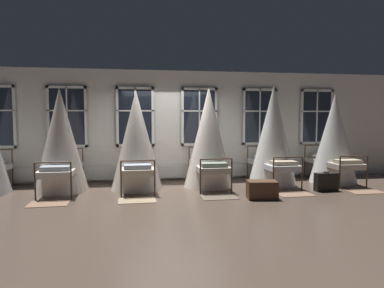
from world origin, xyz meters
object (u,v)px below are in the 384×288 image
at_px(cot_second, 61,142).
at_px(suitcase_dark, 326,182).
at_px(cot_third, 136,141).
at_px(cot_fifth, 273,137).
at_px(cot_sixth, 334,140).
at_px(cot_fourth, 209,139).
at_px(travel_trunk, 262,190).

relative_size(cot_second, suitcase_dark, 4.37).
relative_size(cot_second, cot_third, 1.01).
bearing_deg(cot_fifth, cot_sixth, -91.32).
distance_m(cot_second, cot_fifth, 5.37).
height_order(cot_fourth, suitcase_dark, cot_fourth).
relative_size(cot_fifth, suitcase_dark, 4.62).
bearing_deg(cot_fifth, travel_trunk, 149.65).
xyz_separation_m(cot_third, cot_fifth, (3.58, 0.04, 0.08)).
bearing_deg(cot_fifth, suitcase_dark, -140.44).
bearing_deg(travel_trunk, cot_sixth, 30.89).
bearing_deg(suitcase_dark, cot_fifth, 128.10).
bearing_deg(suitcase_dark, cot_second, 167.87).
bearing_deg(cot_fifth, cot_second, 89.10).
height_order(cot_fourth, travel_trunk, cot_fourth).
bearing_deg(cot_second, suitcase_dark, -99.44).
bearing_deg(cot_fourth, suitcase_dark, -110.52).
xyz_separation_m(cot_second, travel_trunk, (4.48, -1.57, -1.00)).
bearing_deg(cot_fifth, cot_third, 89.56).
relative_size(cot_fourth, cot_sixth, 1.05).
height_order(cot_fifth, suitcase_dark, cot_fifth).
relative_size(cot_second, cot_fourth, 0.97).
relative_size(cot_third, cot_fourth, 0.96).
bearing_deg(travel_trunk, cot_fourth, 118.84).
distance_m(cot_fourth, cot_sixth, 3.51).
height_order(cot_fourth, cot_fifth, cot_fifth).
xyz_separation_m(cot_second, cot_sixth, (7.13, 0.01, -0.03)).
bearing_deg(cot_third, cot_second, 88.34).
bearing_deg(cot_fifth, cot_fourth, 89.79).
relative_size(cot_second, travel_trunk, 3.88).
xyz_separation_m(cot_second, cot_fifth, (5.37, 0.02, 0.07)).
bearing_deg(cot_second, cot_sixth, -89.77).
bearing_deg(cot_second, travel_trunk, -109.22).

